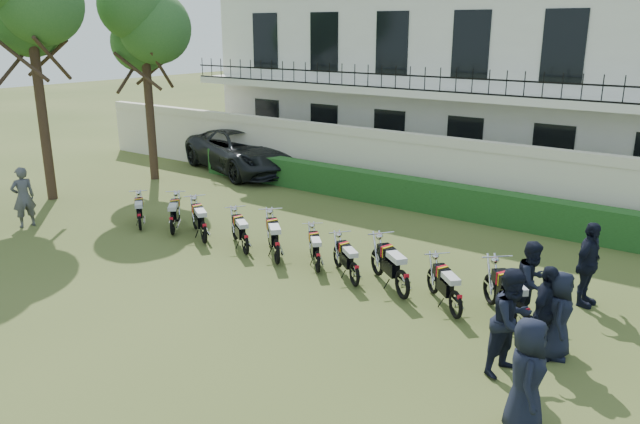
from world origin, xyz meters
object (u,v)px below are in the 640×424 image
object	(u,v)px
motorcycle_6	(355,269)
motorcycle_9	(522,312)
officer_3	(558,315)
officer_5	(588,264)
motorcycle_0	(139,217)
motorcycle_5	(318,256)
suv	(244,151)
officer_2	(545,312)
motorcycle_3	(245,238)
motorcycle_7	(403,278)
motorcycle_4	(277,246)
tree_west_near	(143,20)
inspector	(23,197)
officer_4	(532,282)
motorcycle_8	(456,298)
motorcycle_1	(172,220)
officer_1	(512,322)
officer_0	(527,377)
motorcycle_2	(204,227)

from	to	relation	value
motorcycle_6	motorcycle_9	bearing A→B (deg)	-54.79
officer_3	officer_5	size ratio (longest dim) A/B	0.89
motorcycle_0	officer_5	xyz separation A→B (m)	(11.66, 2.33, 0.49)
motorcycle_5	suv	xyz separation A→B (m)	(-8.88, 7.02, 0.42)
motorcycle_0	officer_2	size ratio (longest dim) A/B	0.80
motorcycle_3	motorcycle_7	distance (m)	4.60
motorcycle_4	motorcycle_3	bearing A→B (deg)	130.64
officer_5	tree_west_near	bearing A→B (deg)	90.05
officer_5	inspector	bearing A→B (deg)	112.88
motorcycle_4	officer_4	size ratio (longest dim) A/B	0.91
motorcycle_5	motorcycle_8	world-z (taller)	motorcycle_8
motorcycle_1	officer_1	bearing A→B (deg)	-50.37
motorcycle_9	officer_1	distance (m)	1.44
tree_west_near	officer_0	bearing A→B (deg)	-23.16
motorcycle_5	motorcycle_7	world-z (taller)	motorcycle_7
motorcycle_2	officer_3	world-z (taller)	officer_3
motorcycle_0	officer_0	distance (m)	12.37
motorcycle_0	motorcycle_3	bearing A→B (deg)	-46.79
motorcycle_2	officer_0	distance (m)	10.18
suv	inspector	size ratio (longest dim) A/B	3.39
motorcycle_2	officer_2	bearing A→B (deg)	-60.97
motorcycle_8	officer_4	xyz separation A→B (m)	(1.23, 0.77, 0.39)
motorcycle_2	motorcycle_5	xyz separation A→B (m)	(3.71, 0.15, -0.06)
motorcycle_3	motorcycle_4	xyz separation A→B (m)	(1.09, -0.04, 0.04)
inspector	officer_3	world-z (taller)	inspector
officer_3	motorcycle_8	bearing A→B (deg)	65.27
motorcycle_2	motorcycle_9	xyz separation A→B (m)	(8.72, -0.17, 0.04)
motorcycle_6	officer_0	world-z (taller)	officer_0
motorcycle_6	motorcycle_2	bearing A→B (deg)	127.13
motorcycle_5	motorcycle_8	size ratio (longest dim) A/B	0.91
motorcycle_8	officer_0	bearing A→B (deg)	-97.89
motorcycle_0	motorcycle_5	world-z (taller)	motorcycle_0
tree_west_near	motorcycle_3	distance (m)	10.96
motorcycle_0	motorcycle_9	size ratio (longest dim) A/B	0.87
motorcycle_4	officer_1	xyz separation A→B (m)	(6.40, -1.51, 0.44)
motorcycle_3	officer_2	xyz separation A→B (m)	(7.78, -0.67, 0.40)
inspector	suv	bearing A→B (deg)	-168.83
motorcycle_6	officer_2	size ratio (longest dim) A/B	0.84
inspector	officer_5	xyz separation A→B (m)	(14.70, 4.04, 0.02)
motorcycle_3	motorcycle_4	world-z (taller)	motorcycle_4
tree_west_near	officer_4	xyz separation A→B (m)	(15.71, -3.61, -5.04)
motorcycle_9	officer_4	xyz separation A→B (m)	(-0.09, 0.75, 0.32)
motorcycle_6	officer_5	xyz separation A→B (m)	(4.45, 2.07, 0.47)
motorcycle_9	officer_2	size ratio (longest dim) A/B	0.92
motorcycle_2	officer_2	size ratio (longest dim) A/B	0.97
motorcycle_4	officer_0	world-z (taller)	officer_0
inspector	officer_4	xyz separation A→B (m)	(14.02, 2.58, -0.05)
motorcycle_6	motorcycle_9	size ratio (longest dim) A/B	0.92
officer_5	officer_2	bearing A→B (deg)	-173.61
motorcycle_1	motorcycle_9	size ratio (longest dim) A/B	0.90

